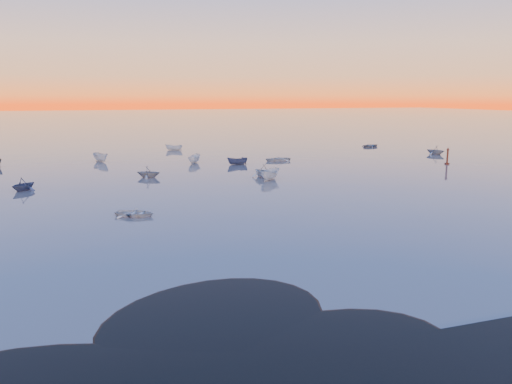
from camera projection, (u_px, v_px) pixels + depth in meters
name	position (u px, v px, depth m)	size (l,w,h in m)	color
ground	(145.00, 143.00, 118.56)	(600.00, 600.00, 0.00)	#665B55
mud_lobes	(376.00, 319.00, 24.60)	(140.00, 6.00, 0.07)	black
moored_fleet	(180.00, 170.00, 74.84)	(124.00, 58.00, 1.20)	white
boat_near_center	(270.00, 180.00, 65.69)	(4.14, 1.75, 1.43)	white
boat_near_right	(263.00, 177.00, 67.89)	(3.89, 1.75, 1.36)	white
channel_marker	(447.00, 157.00, 80.58)	(0.79, 0.79, 2.82)	#4F1E10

